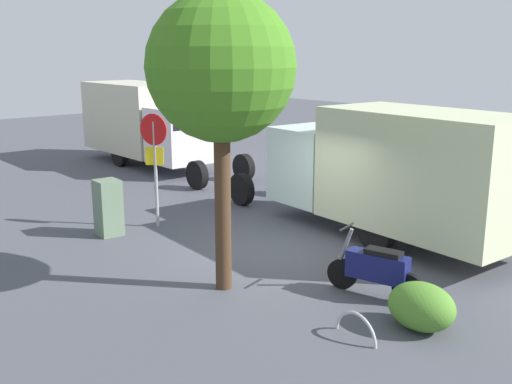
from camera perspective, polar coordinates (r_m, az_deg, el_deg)
name	(u,v)px	position (r m, az deg, el deg)	size (l,w,h in m)	color
ground_plane	(273,252)	(12.94, 1.66, -5.80)	(60.00, 60.00, 0.00)	#484952
box_truck_near	(390,168)	(13.90, 12.69, 2.28)	(8.19, 2.71, 3.01)	black
box_truck_far	(147,121)	(22.81, -10.38, 6.69)	(8.14, 2.22, 3.05)	black
motorcycle	(376,269)	(10.75, 11.48, -7.22)	(1.78, 0.72, 1.20)	black
stop_sign	(155,153)	(14.56, -9.70, 3.74)	(0.71, 0.33, 2.80)	#9E9EA3
street_tree	(221,69)	(10.27, -3.38, 11.67)	(2.57, 2.57, 5.27)	#47301E
utility_cabinet	(108,208)	(14.37, -13.98, -1.46)	(0.56, 0.53, 1.33)	slate
bike_rack_hoop	(355,338)	(9.43, 9.52, -13.64)	(0.85, 0.85, 0.05)	#B7B7BC
shrub_near_sign	(421,306)	(9.78, 15.58, -10.52)	(1.10, 0.90, 0.75)	#4D822B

